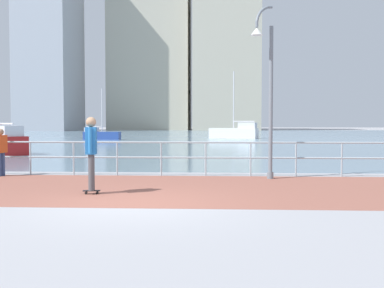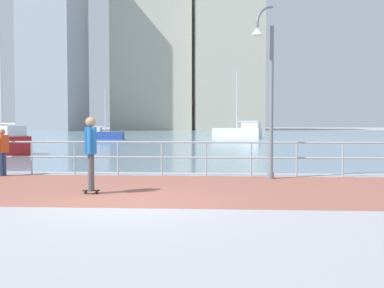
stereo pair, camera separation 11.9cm
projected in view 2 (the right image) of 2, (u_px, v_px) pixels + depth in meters
name	position (u px, v px, depth m)	size (l,w,h in m)	color
ground	(204.00, 138.00, 49.61)	(220.00, 220.00, 0.00)	#9E9EA3
brick_paving	(148.00, 188.00, 12.03)	(28.00, 5.63, 0.01)	#935647
harbor_water	(207.00, 136.00, 59.70)	(180.00, 88.00, 0.00)	#6B899E
waterfront_railing	(162.00, 152.00, 14.80)	(25.25, 0.06, 1.08)	#9EADB7
lamppost	(267.00, 83.00, 13.81)	(0.73, 0.58, 5.11)	slate
skateboarder	(91.00, 148.00, 11.01)	(0.41, 0.56, 1.81)	black
bystander	(2.00, 149.00, 14.76)	(0.32, 0.55, 1.49)	#384C7A
sailboat_white	(239.00, 132.00, 49.51)	(5.25, 3.01, 7.05)	white
sailboat_gray	(104.00, 135.00, 46.37)	(3.59, 1.22, 4.99)	#284799
sailboat_blue	(3.00, 142.00, 25.18)	(4.19, 4.19, 6.36)	#B21E1E
tower_beige	(54.00, 31.00, 97.43)	(10.42, 14.77, 42.70)	#A3A8B2
tower_glass	(155.00, 44.00, 107.41)	(17.68, 14.83, 40.83)	#B2AD99
tower_concrete	(230.00, 58.00, 103.15)	(14.11, 15.62, 33.33)	#B2AD99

